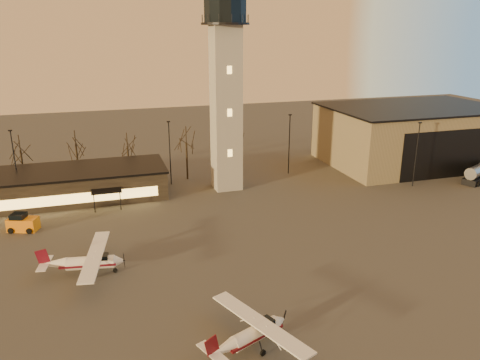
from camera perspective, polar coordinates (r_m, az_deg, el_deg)
The scene contains 10 objects.
ground at distance 46.96m, azimuth 8.50°, elevation -12.29°, with size 220.00×220.00×0.00m, color #3F3C3A.
control_tower at distance 69.14m, azimuth -1.75°, elevation 12.01°, with size 6.80×6.80×32.60m.
hangar at distance 90.67m, azimuth 20.19°, elevation 5.20°, with size 30.60×20.60×10.30m.
terminal at distance 71.63m, azimuth -19.29°, elevation -0.40°, with size 25.40×12.20×4.30m.
light_poles at distance 72.17m, azimuth -1.49°, elevation 3.45°, with size 58.50×12.25×10.14m.
tree_row at distance 77.61m, azimuth -13.34°, elevation 4.41°, with size 37.20×9.20×8.80m.
cessna_front at distance 38.05m, azimuth 2.04°, elevation -18.35°, with size 8.37×10.11×2.87m.
cessna_rear at distance 49.72m, azimuth -17.59°, elevation -9.79°, with size 8.91×11.23×3.08m.
fuel_truck at distance 84.54m, azimuth 27.15°, elevation 0.61°, with size 7.97×5.19×2.88m.
service_cart at distance 63.06m, azimuth -24.97°, elevation -4.88°, with size 3.85×3.07×2.17m.
Camera 1 is at (-18.28, -36.29, 23.53)m, focal length 35.00 mm.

